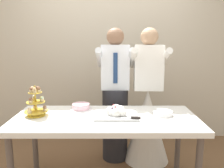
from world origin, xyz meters
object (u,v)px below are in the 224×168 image
plate_stack (164,113)px  round_cake (82,107)px  cupcake_stand (37,103)px  dessert_table (107,124)px  person_groom (116,102)px  main_cake_tray (117,113)px  person_bride (148,116)px

plate_stack → round_cake: (-0.84, 0.19, 0.01)m
cupcake_stand → dessert_table: bearing=-3.5°
round_cake → person_groom: bearing=47.5°
cupcake_stand → round_cake: (0.42, 0.20, -0.10)m
plate_stack → person_groom: bearing=128.1°
plate_stack → round_cake: round_cake is taller
cupcake_stand → round_cake: cupcake_stand is taller
person_groom → cupcake_stand: bearing=-142.5°
round_cake → main_cake_tray: bearing=-31.8°
main_cake_tray → round_cake: main_cake_tray is taller
person_groom → person_bride: (0.40, -0.05, -0.16)m
main_cake_tray → person_groom: bearing=90.3°
person_bride → dessert_table: bearing=-129.9°
dessert_table → main_cake_tray: 0.16m
plate_stack → person_bride: person_bride is taller
main_cake_tray → person_groom: 0.64m
cupcake_stand → person_bride: person_bride is taller
main_cake_tray → plate_stack: 0.47m
cupcake_stand → plate_stack: 1.26m
round_cake → dessert_table: bearing=-41.9°
main_cake_tray → plate_stack: (0.46, 0.04, -0.02)m
plate_stack → round_cake: size_ratio=0.82×
cupcake_stand → round_cake: 0.47m
round_cake → plate_stack: bearing=-12.8°
cupcake_stand → person_groom: 1.01m
cupcake_stand → person_bride: 1.36m
main_cake_tray → plate_stack: main_cake_tray is taller
dessert_table → person_bride: 0.79m
dessert_table → person_groom: (0.10, 0.65, 0.05)m
round_cake → cupcake_stand: bearing=-154.4°
person_groom → person_bride: size_ratio=1.00×
dessert_table → main_cake_tray: bearing=4.3°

